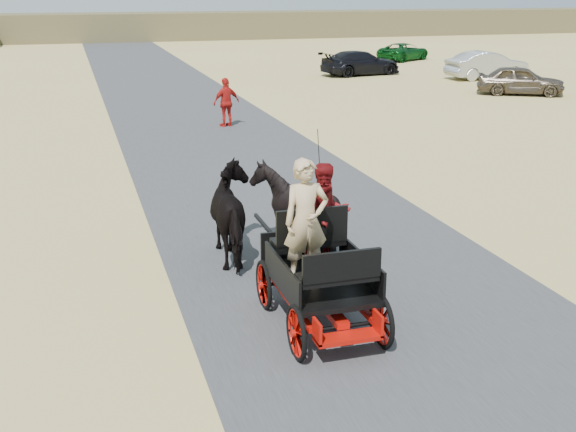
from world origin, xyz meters
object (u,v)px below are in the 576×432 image
object	(u,v)px
car_c	(361,63)
car_d	(404,52)
horse_left	(237,215)
horse_right	(295,209)
carriage	(319,302)
pedestrian	(226,102)
car_a	(521,80)
car_b	(487,65)

from	to	relation	value
car_c	car_d	size ratio (longest dim) A/B	1.12
horse_left	horse_right	world-z (taller)	horse_right
carriage	pedestrian	size ratio (longest dim) A/B	1.39
car_a	pedestrian	bearing A→B (deg)	133.36
horse_right	pedestrian	distance (m)	12.91
car_c	car_d	distance (m)	9.08
horse_right	pedestrian	bearing A→B (deg)	-96.47
horse_left	car_d	world-z (taller)	horse_left
horse_left	car_b	distance (m)	29.13
horse_right	car_c	distance (m)	28.44
horse_right	car_d	bearing A→B (deg)	-118.53
horse_right	car_b	distance (m)	28.44
pedestrian	car_d	distance (m)	25.75
horse_left	pedestrian	distance (m)	13.08
car_b	car_c	world-z (taller)	car_b
horse_right	car_c	world-z (taller)	horse_right
carriage	pedestrian	xyz separation A→B (m)	(2.01, 15.83, 0.50)
car_d	horse_left	bearing A→B (deg)	118.01
car_a	car_d	world-z (taller)	car_a
pedestrian	car_c	world-z (taller)	pedestrian
horse_left	car_b	size ratio (longest dim) A/B	0.46
carriage	horse_right	xyz separation A→B (m)	(0.55, 3.00, 0.49)
car_d	horse_right	bearing A→B (deg)	119.48
car_a	horse_left	bearing A→B (deg)	162.88
carriage	pedestrian	bearing A→B (deg)	82.78
horse_right	car_b	bearing A→B (deg)	-128.47
horse_right	car_b	size ratio (longest dim) A/B	0.39
horse_left	car_c	distance (m)	28.92
car_b	carriage	bearing A→B (deg)	142.03
carriage	horse_right	size ratio (longest dim) A/B	1.41
car_a	car_b	world-z (taller)	car_b
pedestrian	car_a	distance (m)	15.04
car_c	car_a	bearing A→B (deg)	-165.57
carriage	car_a	distance (m)	25.69
car_b	car_c	bearing A→B (deg)	56.22
car_c	horse_left	bearing A→B (deg)	143.60
car_b	car_c	distance (m)	6.83
horse_right	pedestrian	size ratio (longest dim) A/B	0.98
car_a	car_c	xyz separation A→B (m)	(-4.13, 9.20, 0.01)
car_b	car_c	xyz separation A→B (m)	(-5.81, 3.58, -0.06)
pedestrian	car_d	size ratio (longest dim) A/B	0.42
car_a	car_b	bearing A→B (deg)	11.95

